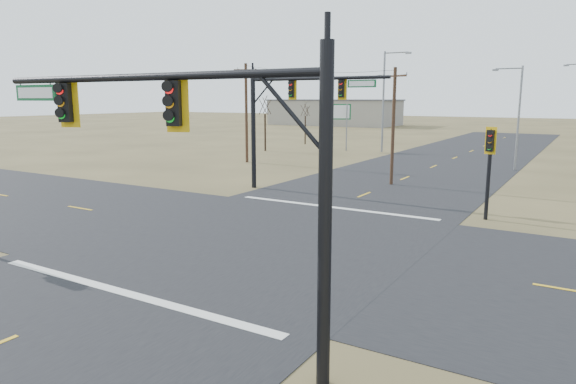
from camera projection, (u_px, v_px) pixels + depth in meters
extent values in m
plane|color=brown|center=(258.00, 238.00, 22.52)|extent=(320.00, 320.00, 0.00)
cube|color=black|center=(258.00, 238.00, 22.51)|extent=(160.00, 14.00, 0.02)
cube|color=black|center=(258.00, 238.00, 22.51)|extent=(14.00, 160.00, 0.02)
cube|color=silver|center=(124.00, 292.00, 16.19)|extent=(12.00, 0.40, 0.01)
cube|color=silver|center=(333.00, 207.00, 28.83)|extent=(12.00, 0.40, 0.01)
cylinder|color=black|center=(325.00, 222.00, 10.41)|extent=(0.29, 0.29, 7.17)
cylinder|color=black|center=(139.00, 77.00, 12.47)|extent=(10.24, 0.18, 0.18)
cube|color=#0C5428|center=(36.00, 93.00, 14.65)|extent=(1.80, 0.05, 0.45)
cylinder|color=black|center=(253.00, 130.00, 34.66)|extent=(0.31, 0.31, 7.87)
cylinder|color=black|center=(316.00, 79.00, 31.64)|extent=(9.55, 0.20, 0.20)
cube|color=#0C5428|center=(362.00, 84.00, 30.16)|extent=(1.80, 0.05, 0.45)
cylinder|color=black|center=(489.00, 175.00, 25.65)|extent=(0.19, 0.19, 4.53)
cylinder|color=#452E1D|center=(393.00, 127.00, 35.83)|extent=(0.24, 0.24, 8.17)
cube|color=#452E1D|center=(395.00, 76.00, 35.21)|extent=(1.89, 0.88, 0.12)
cylinder|color=#452E1D|center=(246.00, 114.00, 48.57)|extent=(0.27, 0.27, 9.28)
cube|color=#452E1D|center=(246.00, 70.00, 47.84)|extent=(2.13, 1.01, 0.12)
cylinder|color=slate|center=(330.00, 127.00, 60.90)|extent=(0.14, 0.14, 5.42)
cylinder|color=slate|center=(347.00, 127.00, 59.80)|extent=(0.14, 0.14, 5.42)
cube|color=#0C5428|center=(338.00, 112.00, 60.03)|extent=(2.69, 1.21, 1.81)
cylinder|color=slate|center=(519.00, 119.00, 42.88)|extent=(0.17, 0.17, 8.71)
cylinder|color=slate|center=(509.00, 68.00, 42.66)|extent=(2.09, 0.10, 0.10)
cube|color=slate|center=(496.00, 70.00, 43.21)|extent=(0.50, 0.26, 0.16)
cube|color=slate|center=(566.00, 65.00, 58.48)|extent=(0.57, 0.29, 0.18)
cylinder|color=slate|center=(383.00, 102.00, 57.74)|extent=(0.22, 0.22, 11.19)
cylinder|color=slate|center=(396.00, 53.00, 56.08)|extent=(2.69, 0.13, 0.13)
cube|color=slate|center=(408.00, 53.00, 55.42)|extent=(0.65, 0.36, 0.20)
cylinder|color=black|center=(265.00, 132.00, 59.69)|extent=(0.21, 0.21, 4.28)
cylinder|color=black|center=(305.00, 130.00, 68.50)|extent=(0.17, 0.17, 3.78)
cube|color=gray|center=(335.00, 113.00, 118.16)|extent=(28.00, 14.00, 5.50)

